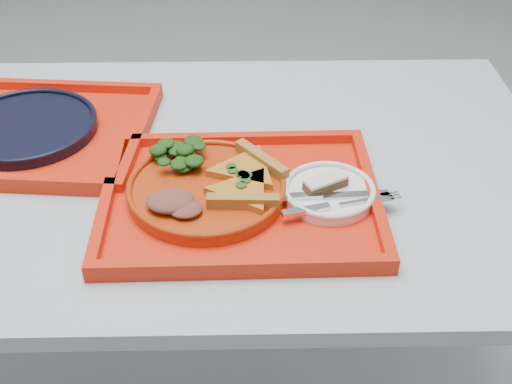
% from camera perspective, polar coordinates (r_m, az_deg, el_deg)
% --- Properties ---
extents(table, '(1.60, 0.80, 0.75)m').
position_cam_1_polar(table, '(1.23, -11.99, -0.21)').
color(table, '#99A4AC').
rests_on(table, ground).
extents(tray_main, '(0.45, 0.36, 0.01)m').
position_cam_1_polar(tray_main, '(1.06, -1.39, -0.80)').
color(tray_main, red).
rests_on(tray_main, table).
extents(tray_far, '(0.48, 0.39, 0.01)m').
position_cam_1_polar(tray_far, '(1.30, -19.54, 4.86)').
color(tray_far, red).
rests_on(tray_far, table).
extents(dinner_plate, '(0.26, 0.26, 0.02)m').
position_cam_1_polar(dinner_plate, '(1.06, -4.39, 0.15)').
color(dinner_plate, '#A92E0B').
rests_on(dinner_plate, tray_main).
extents(side_plate, '(0.15, 0.15, 0.01)m').
position_cam_1_polar(side_plate, '(1.06, 6.49, -0.15)').
color(side_plate, white).
rests_on(side_plate, tray_main).
extents(navy_plate, '(0.26, 0.26, 0.02)m').
position_cam_1_polar(navy_plate, '(1.29, -19.67, 5.38)').
color(navy_plate, black).
rests_on(navy_plate, tray_far).
extents(pizza_slice_a, '(0.12, 0.13, 0.02)m').
position_cam_1_polar(pizza_slice_a, '(1.03, -1.10, 0.29)').
color(pizza_slice_a, gold).
rests_on(pizza_slice_a, dinner_plate).
extents(pizza_slice_b, '(0.18, 0.18, 0.02)m').
position_cam_1_polar(pizza_slice_b, '(1.07, -0.91, 2.23)').
color(pizza_slice_b, gold).
rests_on(pizza_slice_b, dinner_plate).
extents(salad_heap, '(0.08, 0.07, 0.04)m').
position_cam_1_polar(salad_heap, '(1.10, -6.87, 3.56)').
color(salad_heap, black).
rests_on(salad_heap, dinner_plate).
extents(meat_portion, '(0.08, 0.06, 0.02)m').
position_cam_1_polar(meat_portion, '(1.01, -7.65, -0.80)').
color(meat_portion, brown).
rests_on(meat_portion, dinner_plate).
extents(dessert_bar, '(0.08, 0.06, 0.02)m').
position_cam_1_polar(dessert_bar, '(1.05, 6.20, 0.81)').
color(dessert_bar, '#452A17').
rests_on(dessert_bar, side_plate).
extents(knife, '(0.19, 0.03, 0.01)m').
position_cam_1_polar(knife, '(1.04, 6.74, -0.25)').
color(knife, silver).
rests_on(knife, side_plate).
extents(fork, '(0.18, 0.07, 0.01)m').
position_cam_1_polar(fork, '(1.02, 7.32, -1.12)').
color(fork, silver).
rests_on(fork, side_plate).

